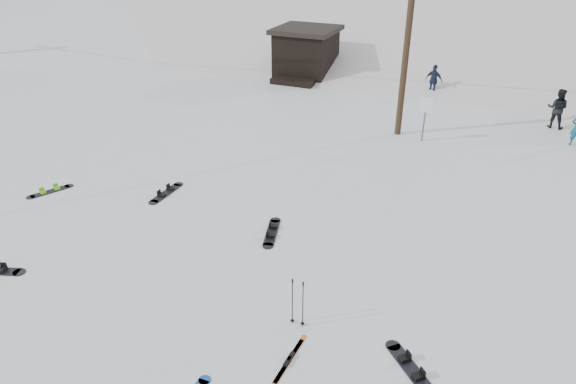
% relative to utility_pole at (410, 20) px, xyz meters
% --- Properties ---
extents(ground, '(200.00, 200.00, 0.00)m').
position_rel_utility_pole_xyz_m(ground, '(-2.00, -14.00, -4.68)').
color(ground, white).
rests_on(ground, ground).
extents(ski_slope, '(60.00, 85.24, 65.97)m').
position_rel_utility_pole_xyz_m(ski_slope, '(-2.00, 41.00, -16.68)').
color(ski_slope, silver).
rests_on(ski_slope, ground).
extents(ridge_left, '(47.54, 95.03, 58.38)m').
position_rel_utility_pole_xyz_m(ridge_left, '(-38.00, 34.00, -15.68)').
color(ridge_left, white).
rests_on(ridge_left, ground).
extents(treeline_left, '(20.00, 64.00, 10.00)m').
position_rel_utility_pole_xyz_m(treeline_left, '(-36.00, 26.00, -4.68)').
color(treeline_left, black).
rests_on(treeline_left, ground).
extents(utility_pole, '(2.00, 0.26, 9.00)m').
position_rel_utility_pole_xyz_m(utility_pole, '(0.00, 0.00, 0.00)').
color(utility_pole, '#3A2819').
rests_on(utility_pole, ground).
extents(trail_sign, '(0.50, 0.09, 1.85)m').
position_rel_utility_pole_xyz_m(trail_sign, '(1.10, -0.42, -3.41)').
color(trail_sign, '#595B60').
rests_on(trail_sign, ground).
extents(lift_hut, '(3.40, 4.10, 2.75)m').
position_rel_utility_pole_xyz_m(lift_hut, '(-7.00, 6.94, -3.32)').
color(lift_hut, black).
rests_on(lift_hut, ground).
extents(hero_skis, '(0.16, 1.63, 0.08)m').
position_rel_utility_pole_xyz_m(hero_skis, '(0.81, -13.59, -4.66)').
color(hero_skis, '#E45717').
rests_on(hero_skis, ground).
extents(ski_poles, '(0.34, 0.09, 1.23)m').
position_rel_utility_pole_xyz_m(ski_poles, '(0.55, -12.50, -4.05)').
color(ski_poles, black).
rests_on(ski_poles, ground).
extents(board_scatter_b, '(0.34, 1.71, 0.12)m').
position_rel_utility_pole_xyz_m(board_scatter_b, '(-5.87, -8.46, -4.65)').
color(board_scatter_b, black).
rests_on(board_scatter_b, ground).
extents(board_scatter_c, '(0.85, 1.41, 0.11)m').
position_rel_utility_pole_xyz_m(board_scatter_c, '(-9.52, -9.91, -4.65)').
color(board_scatter_c, black).
rests_on(board_scatter_c, ground).
extents(board_scatter_d, '(1.29, 1.31, 0.12)m').
position_rel_utility_pole_xyz_m(board_scatter_d, '(3.18, -12.82, -4.65)').
color(board_scatter_d, black).
rests_on(board_scatter_d, ground).
extents(board_scatter_f, '(0.70, 1.66, 0.12)m').
position_rel_utility_pole_xyz_m(board_scatter_f, '(-1.60, -9.28, -4.65)').
color(board_scatter_f, black).
rests_on(board_scatter_f, ground).
extents(skier_dark, '(0.95, 0.81, 1.73)m').
position_rel_utility_pole_xyz_m(skier_dark, '(6.11, 3.47, -3.81)').
color(skier_dark, black).
rests_on(skier_dark, ground).
extents(skier_navy, '(1.00, 0.63, 1.59)m').
position_rel_utility_pole_xyz_m(skier_navy, '(0.43, 6.09, -3.89)').
color(skier_navy, '#18243D').
rests_on(skier_navy, ground).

